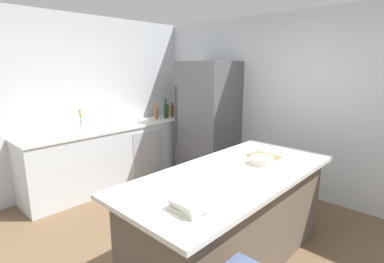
% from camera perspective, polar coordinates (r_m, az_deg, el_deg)
% --- Properties ---
extents(ground_plane, '(7.20, 7.20, 0.00)m').
position_cam_1_polar(ground_plane, '(3.19, -1.89, -22.91)').
color(ground_plane, brown).
extents(wall_rear, '(6.00, 0.10, 2.60)m').
position_cam_1_polar(wall_rear, '(4.50, 18.78, 4.95)').
color(wall_rear, silver).
rests_on(wall_rear, ground_plane).
extents(wall_left, '(0.10, 6.00, 2.60)m').
position_cam_1_polar(wall_left, '(4.70, -23.70, 4.85)').
color(wall_left, silver).
rests_on(wall_left, ground_plane).
extents(counter_run_left, '(0.64, 2.94, 0.94)m').
position_cam_1_polar(counter_run_left, '(4.85, -14.11, -4.29)').
color(counter_run_left, silver).
rests_on(counter_run_left, ground_plane).
extents(kitchen_island, '(1.03, 2.28, 0.90)m').
position_cam_1_polar(kitchen_island, '(2.93, 7.77, -16.04)').
color(kitchen_island, brown).
rests_on(kitchen_island, ground_plane).
extents(refrigerator, '(0.84, 0.78, 1.93)m').
position_cam_1_polar(refrigerator, '(4.84, 3.16, 2.10)').
color(refrigerator, '#56565B').
rests_on(refrigerator, ground_plane).
extents(sink_faucet, '(0.15, 0.05, 0.30)m').
position_cam_1_polar(sink_faucet, '(4.66, -16.64, 2.76)').
color(sink_faucet, silver).
rests_on(sink_faucet, counter_run_left).
extents(flower_vase, '(0.07, 0.07, 0.33)m').
position_cam_1_polar(flower_vase, '(4.39, -20.85, 1.12)').
color(flower_vase, silver).
rests_on(flower_vase, counter_run_left).
extents(hot_sauce_bottle, '(0.05, 0.05, 0.23)m').
position_cam_1_polar(hot_sauce_bottle, '(5.50, -2.04, 4.03)').
color(hot_sauce_bottle, red).
rests_on(hot_sauce_bottle, counter_run_left).
extents(soda_bottle, '(0.06, 0.06, 0.31)m').
position_cam_1_polar(soda_bottle, '(5.51, -3.65, 4.43)').
color(soda_bottle, silver).
rests_on(soda_bottle, counter_run_left).
extents(whiskey_bottle, '(0.07, 0.07, 0.27)m').
position_cam_1_polar(whiskey_bottle, '(5.40, -3.84, 4.08)').
color(whiskey_bottle, brown).
rests_on(whiskey_bottle, counter_run_left).
extents(olive_oil_bottle, '(0.05, 0.05, 0.33)m').
position_cam_1_polar(olive_oil_bottle, '(5.35, -4.77, 4.22)').
color(olive_oil_bottle, olive).
rests_on(olive_oil_bottle, counter_run_left).
extents(wine_bottle, '(0.07, 0.07, 0.35)m').
position_cam_1_polar(wine_bottle, '(5.24, -5.18, 4.11)').
color(wine_bottle, '#19381E').
rests_on(wine_bottle, counter_run_left).
extents(gin_bottle, '(0.06, 0.06, 0.29)m').
position_cam_1_polar(gin_bottle, '(5.29, -6.87, 3.91)').
color(gin_bottle, '#8CB79E').
rests_on(gin_bottle, counter_run_left).
extents(vinegar_bottle, '(0.06, 0.06, 0.34)m').
position_cam_1_polar(vinegar_bottle, '(5.17, -7.01, 3.87)').
color(vinegar_bottle, '#994C23').
rests_on(vinegar_bottle, counter_run_left).
extents(cookbook_stack, '(0.28, 0.19, 0.08)m').
position_cam_1_polar(cookbook_stack, '(2.03, -0.66, -14.23)').
color(cookbook_stack, silver).
rests_on(cookbook_stack, kitchen_island).
extents(mixing_bowl, '(0.24, 0.24, 0.07)m').
position_cam_1_polar(mixing_bowl, '(3.00, 13.46, -5.51)').
color(mixing_bowl, silver).
rests_on(mixing_bowl, kitchen_island).
extents(cutting_board, '(0.31, 0.23, 0.02)m').
position_cam_1_polar(cutting_board, '(3.24, 13.96, -4.68)').
color(cutting_board, '#9E7042').
rests_on(cutting_board, kitchen_island).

